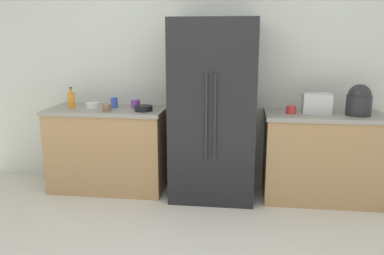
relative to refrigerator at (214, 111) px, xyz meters
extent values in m
cube|color=silver|center=(-0.12, 0.39, 0.64)|extent=(5.07, 0.10, 3.07)
cube|color=tan|center=(-1.13, 0.05, -0.47)|extent=(1.21, 0.57, 0.84)
cube|color=gray|center=(-1.13, 0.05, -0.03)|extent=(1.24, 0.60, 0.04)
cube|color=tan|center=(1.09, 0.05, -0.47)|extent=(1.13, 0.57, 0.84)
cube|color=gray|center=(1.09, 0.05, -0.03)|extent=(1.16, 0.60, 0.04)
cube|color=black|center=(0.00, 0.00, 0.00)|extent=(0.83, 0.64, 1.79)
cylinder|color=#262628|center=(-0.04, -0.34, 0.00)|extent=(0.02, 0.02, 0.81)
cylinder|color=#262628|center=(0.04, -0.34, 0.00)|extent=(0.02, 0.02, 0.81)
cube|color=silver|center=(1.00, 0.04, 0.09)|extent=(0.27, 0.17, 0.20)
cylinder|color=#262628|center=(1.38, 0.00, 0.08)|extent=(0.23, 0.23, 0.19)
sphere|color=#262628|center=(1.38, 0.00, 0.18)|extent=(0.22, 0.22, 0.22)
cylinder|color=orange|center=(-1.51, 0.03, 0.07)|extent=(0.07, 0.07, 0.16)
cylinder|color=orange|center=(-1.51, 0.03, 0.17)|extent=(0.03, 0.03, 0.04)
cylinder|color=#333338|center=(-1.51, 0.03, 0.20)|extent=(0.03, 0.03, 0.02)
cylinder|color=red|center=(0.76, 0.01, 0.03)|extent=(0.09, 0.09, 0.07)
cylinder|color=blue|center=(-1.06, 0.10, 0.04)|extent=(0.07, 0.07, 0.11)
cylinder|color=purple|center=(-0.83, 0.11, 0.03)|extent=(0.10, 0.10, 0.09)
cylinder|color=brown|center=(-1.07, -0.11, 0.03)|extent=(0.09, 0.09, 0.07)
cylinder|color=black|center=(-0.71, -0.05, 0.02)|extent=(0.18, 0.18, 0.05)
cylinder|color=white|center=(-1.29, 0.06, 0.02)|extent=(0.14, 0.14, 0.06)
camera|label=1|loc=(0.30, -3.88, 0.71)|focal=36.88mm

